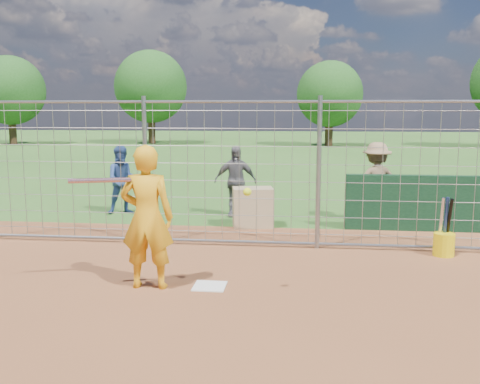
# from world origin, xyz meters

# --- Properties ---
(ground) EXTENTS (100.00, 100.00, 0.00)m
(ground) POSITION_xyz_m (0.00, 0.00, 0.00)
(ground) COLOR #2D591E
(ground) RESTS_ON ground
(home_plate) EXTENTS (0.43, 0.43, 0.02)m
(home_plate) POSITION_xyz_m (0.00, -0.20, 0.01)
(home_plate) COLOR silver
(home_plate) RESTS_ON ground
(dugout_wall) EXTENTS (2.60, 0.20, 1.10)m
(dugout_wall) POSITION_xyz_m (3.40, 3.60, 0.55)
(dugout_wall) COLOR #11381E
(dugout_wall) RESTS_ON ground
(batter) EXTENTS (0.72, 0.50, 1.93)m
(batter) POSITION_xyz_m (-0.81, -0.31, 0.96)
(batter) COLOR orange
(batter) RESTS_ON ground
(bystander_a) EXTENTS (0.92, 0.83, 1.55)m
(bystander_a) POSITION_xyz_m (-2.81, 4.62, 0.78)
(bystander_a) COLOR navy
(bystander_a) RESTS_ON ground
(bystander_b) EXTENTS (0.96, 0.47, 1.58)m
(bystander_b) POSITION_xyz_m (-0.23, 4.61, 0.79)
(bystander_b) COLOR #565559
(bystander_b) RESTS_ON ground
(bystander_c) EXTENTS (1.18, 0.81, 1.69)m
(bystander_c) POSITION_xyz_m (2.79, 4.40, 0.84)
(bystander_c) COLOR #8A6B4B
(bystander_c) RESTS_ON ground
(equipment_bin) EXTENTS (0.89, 0.69, 0.80)m
(equipment_bin) POSITION_xyz_m (0.25, 3.59, 0.40)
(equipment_bin) COLOR tan
(equipment_bin) RESTS_ON ground
(equipment_in_play) EXTENTS (2.34, 0.32, 0.20)m
(equipment_in_play) POSITION_xyz_m (-0.88, -0.49, 1.45)
(equipment_in_play) COLOR silver
(equipment_in_play) RESTS_ON ground
(bucket_with_bats) EXTENTS (0.34, 0.37, 0.98)m
(bucket_with_bats) POSITION_xyz_m (3.54, 1.76, 0.25)
(bucket_with_bats) COLOR yellow
(bucket_with_bats) RESTS_ON ground
(backstop_fence) EXTENTS (9.08, 0.08, 2.60)m
(backstop_fence) POSITION_xyz_m (0.00, 2.00, 1.26)
(backstop_fence) COLOR gray
(backstop_fence) RESTS_ON ground
(tree_line) EXTENTS (44.66, 6.72, 6.48)m
(tree_line) POSITION_xyz_m (3.13, 28.13, 3.71)
(tree_line) COLOR #3F2B19
(tree_line) RESTS_ON ground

